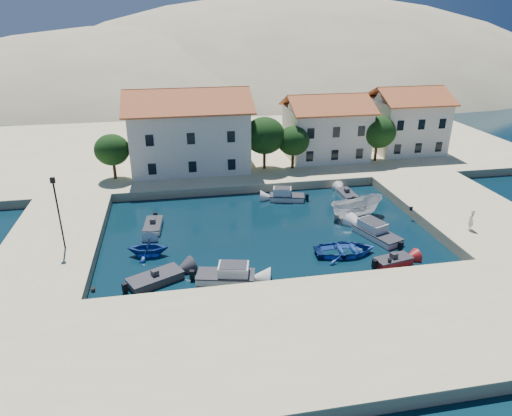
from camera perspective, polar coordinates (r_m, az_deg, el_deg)
The scene contains 23 objects.
ground at distance 34.73m, azimuth 4.64°, elevation -10.12°, with size 400.00×400.00×0.00m, color black.
quay_south at distance 29.82m, azimuth 7.74°, elevation -15.54°, with size 52.00×12.00×1.00m, color #CCBB8B.
quay_east at distance 50.92m, azimuth 24.46°, elevation -0.28°, with size 11.00×20.00×1.00m, color #CCBB8B.
quay_west at distance 43.60m, azimuth -24.08°, elevation -4.11°, with size 8.00×20.00×1.00m, color #CCBB8B.
quay_north at distance 69.17m, azimuth -1.87°, elevation 7.76°, with size 80.00×36.00×1.00m, color #CCBB8B.
hills at distance 159.92m, azimuth 0.15°, elevation 7.97°, with size 254.00×176.00×99.00m.
building_left at distance 57.43m, azimuth -8.40°, elevation 9.86°, with size 14.70×9.45×9.70m.
building_mid at distance 61.86m, azimuth 8.74°, elevation 10.13°, with size 10.50×8.40×8.30m.
building_right at distance 67.52m, azimuth 18.32°, elevation 10.56°, with size 9.45×8.40×8.80m.
trees at distance 56.60m, azimuth 2.60°, elevation 8.74°, with size 37.30×5.30×6.45m.
lamppost at distance 39.78m, azimuth -23.56°, elevation 0.15°, with size 0.35×0.25×6.22m.
bollards at distance 38.03m, azimuth 7.30°, elevation -5.03°, with size 29.36×9.56×0.30m.
motorboat_grey_sw at distance 36.16m, azimuth -12.46°, elevation -8.62°, with size 4.53×3.50×1.25m.
cabin_cruiser_south at distance 35.48m, azimuth -3.82°, elevation -8.39°, with size 4.76×2.88×1.60m.
rowboat_south at distance 40.03m, azimuth 11.01°, elevation -5.63°, with size 3.74×5.24×1.08m, color navy.
motorboat_red_se at distance 39.26m, azimuth 16.76°, elevation -6.38°, with size 3.34×2.02×1.25m.
cabin_cruiser_east at distance 43.22m, azimuth 14.91°, elevation -3.03°, with size 3.47×5.15×1.60m.
boat_east at distance 47.30m, azimuth 12.35°, elevation -1.04°, with size 2.15×5.71×2.21m, color silver.
motorboat_white_ne at distance 51.87m, azimuth 11.24°, elevation 1.64°, with size 1.66×3.38×1.25m.
rowboat_west at distance 40.16m, azimuth -13.29°, elevation -5.75°, with size 2.95×3.42×1.80m, color navy.
motorboat_white_west at distance 44.59m, azimuth -12.73°, elevation -2.21°, with size 1.89×3.66×1.25m.
cabin_cruiser_north at distance 50.14m, azimuth 3.88°, elevation 1.49°, with size 4.03×2.49×1.60m.
pedestrian at distance 45.13m, azimuth 25.29°, elevation -1.34°, with size 0.70×0.46×1.93m, color silver.
Camera 1 is at (-8.01, -27.86, 19.13)m, focal length 32.00 mm.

